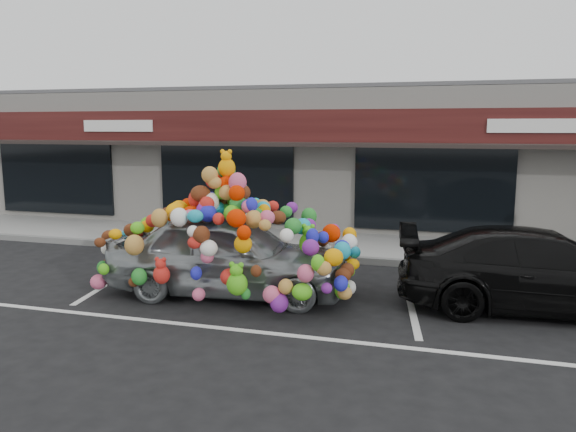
# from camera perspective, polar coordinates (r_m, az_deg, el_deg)

# --- Properties ---
(ground) EXTENTS (90.00, 90.00, 0.00)m
(ground) POSITION_cam_1_polar(r_m,az_deg,el_deg) (11.12, -2.57, -7.30)
(ground) COLOR black
(ground) RESTS_ON ground
(shop_building) EXTENTS (24.00, 7.20, 4.31)m
(shop_building) POSITION_cam_1_polar(r_m,az_deg,el_deg) (18.88, 5.65, 6.10)
(shop_building) COLOR silver
(shop_building) RESTS_ON ground
(sidewalk) EXTENTS (26.00, 3.00, 0.15)m
(sidewalk) POSITION_cam_1_polar(r_m,az_deg,el_deg) (14.83, 2.38, -2.82)
(sidewalk) COLOR gray
(sidewalk) RESTS_ON ground
(kerb) EXTENTS (26.00, 0.18, 0.16)m
(kerb) POSITION_cam_1_polar(r_m,az_deg,el_deg) (13.41, 0.85, -4.10)
(kerb) COLOR slate
(kerb) RESTS_ON ground
(parking_stripe_left) EXTENTS (0.73, 4.37, 0.01)m
(parking_stripe_left) POSITION_cam_1_polar(r_m,az_deg,el_deg) (12.64, -16.21, -5.62)
(parking_stripe_left) COLOR silver
(parking_stripe_left) RESTS_ON ground
(parking_stripe_mid) EXTENTS (0.73, 4.37, 0.01)m
(parking_stripe_mid) POSITION_cam_1_polar(r_m,az_deg,el_deg) (10.78, 12.17, -8.00)
(parking_stripe_mid) COLOR silver
(parking_stripe_mid) RESTS_ON ground
(lane_line) EXTENTS (14.00, 0.12, 0.01)m
(lane_line) POSITION_cam_1_polar(r_m,az_deg,el_deg) (8.53, 5.44, -12.51)
(lane_line) COLOR silver
(lane_line) RESTS_ON ground
(toy_car) EXTENTS (3.24, 4.93, 2.79)m
(toy_car) POSITION_cam_1_polar(r_m,az_deg,el_deg) (10.51, -6.03, -2.99)
(toy_car) COLOR #A8ADB3
(toy_car) RESTS_ON ground
(black_sedan) EXTENTS (2.38, 5.00, 1.41)m
(black_sedan) POSITION_cam_1_polar(r_m,az_deg,el_deg) (10.54, 24.41, -5.09)
(black_sedan) COLOR black
(black_sedan) RESTS_ON ground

